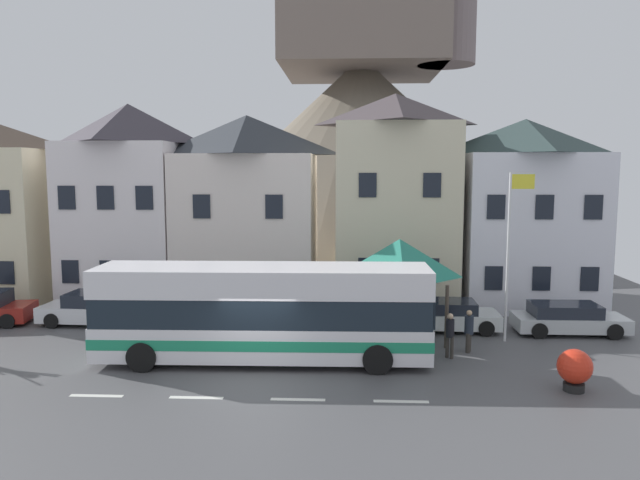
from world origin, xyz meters
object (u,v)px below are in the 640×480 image
object	(u,v)px
parked_car_03	(568,319)
parked_car_00	(450,315)
bus_shelter	(399,258)
townhouse_04	(522,212)
pedestrian_00	(469,330)
townhouse_01	(131,202)
townhouse_02	(248,210)
transit_bus	(263,314)
hilltop_castle	(362,149)
flagpole	(510,244)
public_bench	(438,313)
parked_car_02	(97,308)
pedestrian_01	(450,332)
pedestrian_02	(423,326)
townhouse_03	(394,199)
harbour_buoy	(575,368)

from	to	relation	value
parked_car_03	parked_car_00	bearing A→B (deg)	176.50
parked_car_00	bus_shelter	bearing A→B (deg)	-156.94
townhouse_04	pedestrian_00	distance (m)	10.50
townhouse_01	townhouse_02	distance (m)	6.19
townhouse_01	transit_bus	bearing A→B (deg)	-50.69
hilltop_castle	flagpole	world-z (taller)	hilltop_castle
townhouse_04	public_bench	world-z (taller)	townhouse_04
parked_car_02	townhouse_04	bearing A→B (deg)	-161.51
parked_car_03	townhouse_01	bearing A→B (deg)	163.66
parked_car_00	pedestrian_01	size ratio (longest dim) A/B	2.40
townhouse_02	pedestrian_02	bearing A→B (deg)	-44.92
pedestrian_02	townhouse_02	bearing A→B (deg)	135.08
parked_car_00	pedestrian_01	xyz separation A→B (m)	(-0.63, -3.78, 0.33)
hilltop_castle	parked_car_00	world-z (taller)	hilltop_castle
townhouse_03	flagpole	distance (m)	8.30
bus_shelter	pedestrian_01	xyz separation A→B (m)	(1.57, -2.89, -2.20)
townhouse_03	townhouse_04	world-z (taller)	townhouse_03
hilltop_castle	parked_car_02	distance (m)	26.87
flagpole	townhouse_03	bearing A→B (deg)	118.73
townhouse_03	pedestrian_01	xyz separation A→B (m)	(1.33, -9.43, -4.26)
townhouse_02	parked_car_00	size ratio (longest dim) A/B	2.40
pedestrian_02	parked_car_03	bearing A→B (deg)	21.62
hilltop_castle	pedestrian_00	size ratio (longest dim) A/B	21.28
townhouse_01	pedestrian_02	bearing A→B (deg)	-30.93
public_bench	parked_car_02	bearing A→B (deg)	-177.24
townhouse_01	townhouse_03	bearing A→B (deg)	-0.09
parked_car_00	pedestrian_01	bearing A→B (deg)	-98.48
townhouse_04	harbour_buoy	xyz separation A→B (m)	(-1.88, -12.62, -3.86)
townhouse_04	flagpole	distance (m)	7.78
pedestrian_02	public_bench	distance (m)	3.93
parked_car_00	parked_car_02	size ratio (longest dim) A/B	0.83
townhouse_02	flagpole	distance (m)	13.13
townhouse_02	pedestrian_01	world-z (taller)	townhouse_02
parked_car_02	parked_car_03	xyz separation A→B (m)	(19.89, -0.58, -0.06)
townhouse_03	townhouse_04	distance (m)	6.47
pedestrian_01	harbour_buoy	bearing A→B (deg)	-43.23
flagpole	public_bench	bearing A→B (deg)	132.30
hilltop_castle	pedestrian_02	size ratio (longest dim) A/B	21.39
parked_car_00	pedestrian_00	size ratio (longest dim) A/B	2.49
hilltop_castle	public_bench	world-z (taller)	hilltop_castle
parked_car_02	townhouse_02	bearing A→B (deg)	-137.56
pedestrian_00	townhouse_03	bearing A→B (deg)	103.92
transit_bus	pedestrian_01	size ratio (longest dim) A/B	7.12
townhouse_02	pedestrian_02	world-z (taller)	townhouse_02
hilltop_castle	pedestrian_02	distance (m)	27.00
transit_bus	pedestrian_01	bearing A→B (deg)	4.88
townhouse_04	pedestrian_00	size ratio (longest dim) A/B	5.84
townhouse_01	pedestrian_01	distance (m)	18.05
townhouse_02	pedestrian_00	distance (m)	13.09
parked_car_02	harbour_buoy	bearing A→B (deg)	160.98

